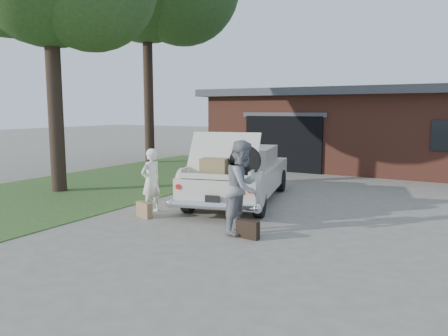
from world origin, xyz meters
The scene contains 8 objects.
ground centered at (0.00, 0.00, 0.00)m, with size 90.00×90.00×0.00m, color gray.
grass_strip centered at (-5.50, 3.00, 0.01)m, with size 6.00×16.00×0.02m, color #2D4C1E.
house centered at (0.98, 11.47, 1.67)m, with size 12.80×7.80×3.30m.
sedan centered at (-0.37, 2.10, 0.75)m, with size 3.11×5.38×1.93m.
woman_left centered at (-1.58, -0.14, 0.77)m, with size 0.56×0.37×1.54m, color white.
woman_right centered at (1.11, -0.58, 0.93)m, with size 0.91×0.71×1.86m, color gray.
suitcase_left centered at (-1.43, -0.60, 0.18)m, with size 0.46×0.15×0.36m, color #9A764E.
suitcase_right centered at (1.38, -0.90, 0.18)m, with size 0.46×0.15×0.35m, color black.
Camera 1 is at (5.01, -8.20, 2.47)m, focal length 35.00 mm.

